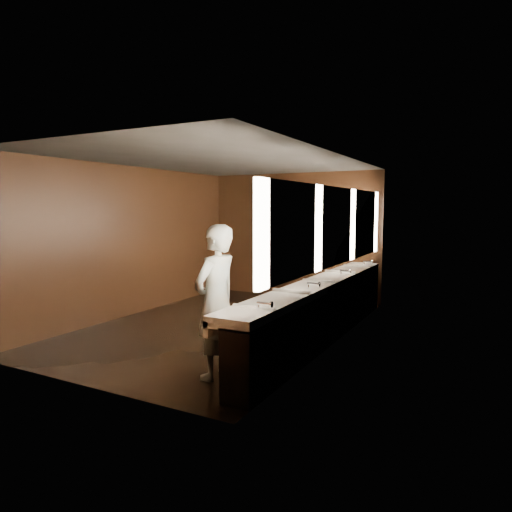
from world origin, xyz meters
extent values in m
plane|color=black|center=(0.00, 0.00, 0.00)|extent=(6.00, 6.00, 0.00)
cube|color=#2D2D2B|center=(0.00, 0.00, 2.80)|extent=(4.00, 6.00, 0.02)
cube|color=black|center=(0.00, 3.00, 1.40)|extent=(4.00, 0.02, 2.80)
cube|color=black|center=(0.00, -3.00, 1.40)|extent=(4.00, 0.02, 2.80)
cube|color=black|center=(-2.00, 0.00, 1.40)|extent=(0.02, 6.00, 2.80)
cube|color=black|center=(2.00, 0.00, 1.40)|extent=(0.02, 6.00, 2.80)
cube|color=black|center=(1.82, 0.00, 0.40)|extent=(0.36, 5.40, 0.81)
cube|color=white|center=(1.73, 0.00, 0.85)|extent=(0.55, 5.40, 0.12)
cube|color=white|center=(1.48, 0.00, 0.77)|extent=(0.06, 5.40, 0.18)
cylinder|color=silver|center=(1.91, -2.20, 0.99)|extent=(0.18, 0.04, 0.04)
cylinder|color=silver|center=(1.91, -0.73, 0.99)|extent=(0.18, 0.04, 0.04)
cylinder|color=silver|center=(1.91, 0.73, 0.99)|extent=(0.18, 0.04, 0.04)
cylinder|color=silver|center=(1.91, 2.20, 0.99)|extent=(0.18, 0.04, 0.04)
cube|color=#FFE9CD|center=(1.97, -2.40, 1.75)|extent=(0.06, 0.22, 1.15)
cube|color=white|center=(1.99, -1.60, 1.75)|extent=(0.03, 1.32, 1.15)
cube|color=#FFE9CD|center=(1.97, -0.80, 1.75)|extent=(0.06, 0.23, 1.15)
cube|color=white|center=(1.99, 0.00, 1.75)|extent=(0.03, 1.32, 1.15)
cube|color=#FFE9CD|center=(1.97, 0.80, 1.75)|extent=(0.06, 0.23, 1.15)
cube|color=white|center=(1.99, 1.60, 1.75)|extent=(0.03, 1.32, 1.15)
cube|color=#FFE9CD|center=(1.97, 2.40, 1.75)|extent=(0.06, 0.22, 1.15)
imported|color=#89B7CC|center=(1.19, -2.05, 0.92)|extent=(0.51, 0.71, 1.83)
cylinder|color=black|center=(1.58, -1.92, 0.27)|extent=(0.38, 0.38, 0.54)
camera|label=1|loc=(4.10, -6.51, 2.02)|focal=32.00mm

